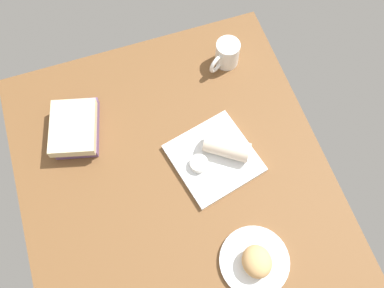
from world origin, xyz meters
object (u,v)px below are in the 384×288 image
Objects in this scene: round_plate at (254,261)px; book_stack at (75,128)px; breakfast_wrap at (227,147)px; coffee_mug at (226,54)px; square_plate at (214,158)px; sauce_cup at (199,164)px; scone_pastry at (257,262)px.

round_plate is 0.87× the size of book_stack.
coffee_mug is at bearing 15.03° from breakfast_wrap.
square_plate is at bearing -25.97° from coffee_mug.
sauce_cup is at bearing -170.00° from round_plate.
sauce_cup is 9.45cm from breakfast_wrap.
breakfast_wrap is at bearing 100.19° from square_plate.
round_plate is 2.16× the size of scone_pastry.
round_plate is 3.55× the size of sauce_cup.
square_plate is 1.71× the size of breakfast_wrap.
scone_pastry reaches higher than round_plate.
breakfast_wrap is at bearing 62.85° from book_stack.
square_plate is 4.27× the size of sauce_cup.
coffee_mug is at bearing 166.63° from round_plate.
sauce_cup is at bearing -170.34° from scone_pastry.
round_plate is at bearing 0.60° from square_plate.
scone_pastry is 65.47cm from coffee_mug.
breakfast_wrap reaches higher than square_plate.
square_plate is 1.98× the size of coffee_mug.
coffee_mug is (-63.07, 14.99, 3.90)cm from round_plate.
scone_pastry is at bearing 0.45° from square_plate.
book_stack reaches higher than round_plate.
scone_pastry is 0.66× the size of breakfast_wrap.
round_plate is at bearing -13.37° from coffee_mug.
coffee_mug is (-31.46, 15.32, 3.80)cm from square_plate.
book_stack is (-20.97, -40.89, -1.27)cm from breakfast_wrap.
coffee_mug is (-30.73, 11.26, 0.06)cm from breakfast_wrap.
breakfast_wrap is 45.98cm from book_stack.
square_plate is 42.82cm from book_stack.
scone_pastry is 31.83cm from sauce_cup.
round_plate is at bearing -151.43° from breakfast_wrap.
scone_pastry is 65.48cm from book_stack.
round_plate is 65.04cm from book_stack.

